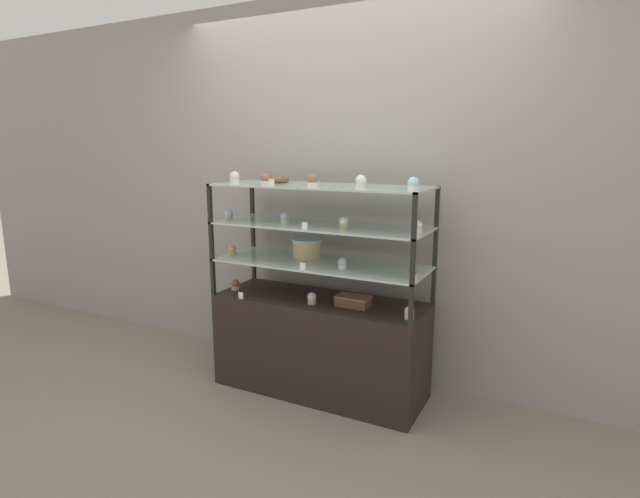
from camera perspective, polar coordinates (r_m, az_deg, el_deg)
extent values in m
plane|color=gray|center=(3.48, 0.00, -15.72)|extent=(20.00, 20.00, 0.00)
cube|color=gray|center=(3.47, 2.99, 6.62)|extent=(8.00, 0.05, 2.60)
cube|color=black|center=(3.35, 0.00, -10.91)|extent=(1.38, 0.50, 0.63)
cube|color=black|center=(3.75, -7.57, -1.54)|extent=(0.02, 0.02, 0.25)
cube|color=black|center=(3.20, 12.85, -4.02)|extent=(0.02, 0.02, 0.25)
cube|color=black|center=(3.38, -12.13, -3.13)|extent=(0.02, 0.02, 0.25)
cube|color=black|center=(2.76, 10.37, -6.41)|extent=(0.02, 0.02, 0.25)
cube|color=#B2C6C1|center=(3.18, 0.00, -1.62)|extent=(1.38, 0.50, 0.01)
cube|color=black|center=(3.70, -7.67, 2.16)|extent=(0.02, 0.02, 0.25)
cube|color=black|center=(3.14, 13.05, 0.30)|extent=(0.02, 0.02, 0.25)
cube|color=black|center=(3.33, -12.31, 0.96)|extent=(0.02, 0.02, 0.25)
cube|color=black|center=(2.69, 10.56, -1.44)|extent=(0.02, 0.02, 0.25)
cube|color=#B2C6C1|center=(3.13, 0.00, 2.75)|extent=(1.38, 0.50, 0.01)
cube|color=black|center=(3.67, -7.77, 5.95)|extent=(0.02, 0.02, 0.25)
cube|color=black|center=(3.10, 13.26, 4.75)|extent=(0.02, 0.02, 0.25)
cube|color=black|center=(3.29, -12.49, 5.16)|extent=(0.02, 0.02, 0.25)
cube|color=black|center=(2.65, 10.76, 3.74)|extent=(0.02, 0.02, 0.25)
cube|color=#B2C6C1|center=(3.11, 0.00, 7.22)|extent=(1.38, 0.50, 0.01)
cylinder|color=#DBBC84|center=(3.31, -1.48, -0.06)|extent=(0.19, 0.19, 0.11)
cylinder|color=silver|center=(3.29, -1.49, 1.01)|extent=(0.20, 0.20, 0.02)
cube|color=brown|center=(3.10, 3.83, -6.05)|extent=(0.20, 0.12, 0.06)
cube|color=#8C5B42|center=(3.09, 3.83, -5.47)|extent=(0.21, 0.13, 0.01)
cylinder|color=#CCB28C|center=(3.50, -9.64, -4.38)|extent=(0.05, 0.05, 0.03)
sphere|color=#8C5B42|center=(3.49, -9.66, -3.90)|extent=(0.06, 0.06, 0.06)
cylinder|color=#CCB28C|center=(3.15, -0.96, -6.02)|extent=(0.05, 0.05, 0.03)
sphere|color=silver|center=(3.14, -0.96, -5.49)|extent=(0.06, 0.06, 0.06)
cylinder|color=white|center=(2.92, 10.15, -7.58)|extent=(0.05, 0.05, 0.03)
sphere|color=#F4EAB2|center=(2.91, 10.17, -7.01)|extent=(0.06, 0.06, 0.06)
cube|color=white|center=(3.28, -9.04, -5.27)|extent=(0.04, 0.00, 0.04)
cylinder|color=#CCB28C|center=(3.45, -9.99, -0.44)|extent=(0.05, 0.05, 0.03)
sphere|color=#E5996B|center=(3.44, -10.01, 0.00)|extent=(0.05, 0.05, 0.05)
cylinder|color=white|center=(3.01, 2.56, -2.02)|extent=(0.05, 0.05, 0.03)
sphere|color=silver|center=(3.01, 2.57, -1.52)|extent=(0.05, 0.05, 0.05)
cylinder|color=#CCB28C|center=(2.85, 10.58, -3.01)|extent=(0.05, 0.05, 0.03)
sphere|color=#8C5B42|center=(2.84, 10.60, -2.49)|extent=(0.05, 0.05, 0.05)
cube|color=white|center=(2.98, -1.97, -1.99)|extent=(0.04, 0.00, 0.04)
cylinder|color=#CCB28C|center=(3.40, -10.39, 3.59)|extent=(0.05, 0.05, 0.03)
sphere|color=silver|center=(3.40, -10.41, 4.07)|extent=(0.05, 0.05, 0.05)
cylinder|color=beige|center=(3.18, -4.06, 3.20)|extent=(0.05, 0.05, 0.03)
sphere|color=silver|center=(3.17, -4.07, 3.71)|extent=(0.05, 0.05, 0.05)
cylinder|color=#CCB28C|center=(2.96, 2.74, 2.59)|extent=(0.05, 0.05, 0.03)
sphere|color=white|center=(2.95, 2.74, 3.14)|extent=(0.05, 0.05, 0.05)
cylinder|color=beige|center=(2.86, 11.07, 2.10)|extent=(0.05, 0.05, 0.03)
sphere|color=silver|center=(2.86, 11.10, 2.66)|extent=(0.05, 0.05, 0.05)
cube|color=white|center=(2.92, -1.77, 2.66)|extent=(0.04, 0.00, 0.04)
cylinder|color=white|center=(3.39, -9.71, 7.72)|extent=(0.06, 0.06, 0.02)
sphere|color=silver|center=(3.39, -9.73, 8.21)|extent=(0.06, 0.06, 0.06)
cylinder|color=beige|center=(3.15, -6.20, 7.54)|extent=(0.06, 0.06, 0.02)
sphere|color=#8C5B42|center=(3.15, -6.21, 8.07)|extent=(0.06, 0.06, 0.06)
cylinder|color=white|center=(3.00, -0.83, 7.41)|extent=(0.06, 0.06, 0.02)
sphere|color=#8C5B42|center=(3.00, -0.84, 7.97)|extent=(0.06, 0.06, 0.06)
cylinder|color=beige|center=(2.92, 4.70, 7.26)|extent=(0.06, 0.06, 0.02)
sphere|color=white|center=(2.92, 4.71, 7.83)|extent=(0.06, 0.06, 0.06)
cylinder|color=white|center=(2.76, 10.62, 6.86)|extent=(0.06, 0.06, 0.02)
sphere|color=silver|center=(2.76, 10.64, 7.46)|extent=(0.06, 0.06, 0.06)
cube|color=white|center=(3.01, -5.56, 7.57)|extent=(0.04, 0.00, 0.04)
torus|color=brown|center=(3.32, -4.81, 7.94)|extent=(0.14, 0.14, 0.04)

